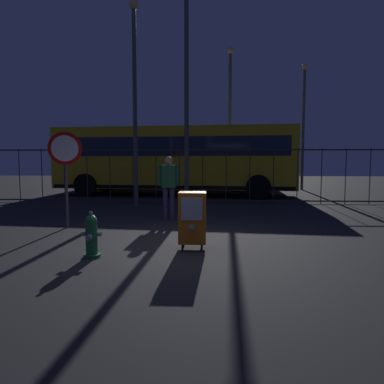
% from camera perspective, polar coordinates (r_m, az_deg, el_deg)
% --- Properties ---
extents(ground_plane, '(60.00, 60.00, 0.00)m').
position_cam_1_polar(ground_plane, '(6.82, -3.02, -8.43)').
color(ground_plane, '#262628').
extents(fire_hydrant, '(0.33, 0.32, 0.75)m').
position_cam_1_polar(fire_hydrant, '(6.23, -15.35, -6.59)').
color(fire_hydrant, '#1E7238').
rests_on(fire_hydrant, ground_plane).
extents(newspaper_box_primary, '(0.48, 0.42, 1.02)m').
position_cam_1_polar(newspaper_box_primary, '(6.49, 0.06, -3.97)').
color(newspaper_box_primary, black).
rests_on(newspaper_box_primary, ground_plane).
extents(stop_sign, '(0.71, 0.31, 2.23)m').
position_cam_1_polar(stop_sign, '(9.00, -19.06, 4.84)').
color(stop_sign, '#4C4F54').
rests_on(stop_sign, ground_plane).
extents(pedestrian, '(0.55, 0.22, 1.67)m').
position_cam_1_polar(pedestrian, '(9.76, -3.65, 1.25)').
color(pedestrian, '#382D51').
rests_on(pedestrian, ground_plane).
extents(traffic_cone, '(0.36, 0.36, 0.53)m').
position_cam_1_polar(traffic_cone, '(10.44, -0.47, -2.29)').
color(traffic_cone, black).
rests_on(traffic_cone, ground_plane).
extents(fence_barrier, '(18.03, 0.04, 2.00)m').
position_cam_1_polar(fence_barrier, '(13.44, -0.18, 2.57)').
color(fence_barrier, '#2D2D33').
rests_on(fence_barrier, ground_plane).
extents(bus_near, '(10.71, 3.67, 3.00)m').
position_cam_1_polar(bus_near, '(16.48, -2.71, 5.42)').
color(bus_near, gold).
rests_on(bus_near, ground_plane).
extents(bus_far, '(10.71, 3.65, 3.00)m').
position_cam_1_polar(bus_far, '(20.03, -2.11, 5.34)').
color(bus_far, red).
rests_on(bus_far, ground_plane).
extents(street_light_near_left, '(0.32, 0.32, 8.57)m').
position_cam_1_polar(street_light_near_left, '(12.21, -0.86, 20.60)').
color(street_light_near_left, '#4C4F54').
rests_on(street_light_near_left, ground_plane).
extents(street_light_near_right, '(0.32, 0.32, 6.59)m').
position_cam_1_polar(street_light_near_right, '(20.59, 16.95, 11.09)').
color(street_light_near_right, '#4C4F54').
rests_on(street_light_near_right, ground_plane).
extents(street_light_far_left, '(0.32, 0.32, 6.87)m').
position_cam_1_polar(street_light_far_left, '(17.95, 5.91, 12.67)').
color(street_light_far_left, '#4C4F54').
rests_on(street_light_far_left, ground_plane).
extents(street_light_far_right, '(0.32, 0.32, 6.80)m').
position_cam_1_polar(street_light_far_right, '(12.79, -8.89, 15.62)').
color(street_light_far_right, '#4C4F54').
rests_on(street_light_far_right, ground_plane).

